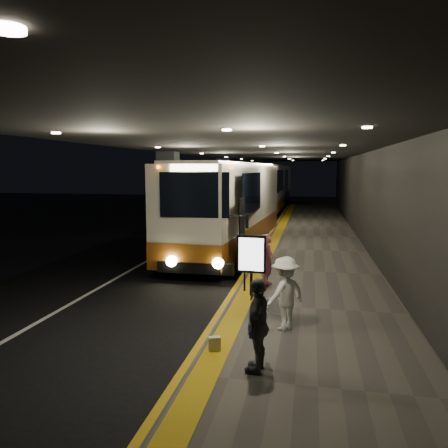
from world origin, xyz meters
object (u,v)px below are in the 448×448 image
(passenger_waiting_grey, at_px, (258,325))
(stanchion_post, at_px, (245,274))
(coach_main, at_px, (230,210))
(passenger_waiting_white, at_px, (285,293))
(passenger_boarding, at_px, (268,260))
(coach_third, at_px, (274,187))
(coach_second, at_px, (263,192))
(info_sign, at_px, (251,255))
(bag_polka, at_px, (275,306))
(bag_plain, at_px, (214,344))

(passenger_waiting_grey, distance_m, stanchion_post, 5.00)
(coach_main, distance_m, passenger_waiting_white, 10.22)
(passenger_waiting_white, distance_m, stanchion_post, 3.12)
(coach_main, relative_size, passenger_boarding, 7.96)
(coach_third, distance_m, passenger_boarding, 32.14)
(coach_third, relative_size, passenger_boarding, 7.96)
(coach_second, distance_m, coach_third, 11.54)
(coach_second, bearing_deg, passenger_waiting_white, -82.07)
(coach_second, bearing_deg, info_sign, -84.02)
(passenger_boarding, distance_m, passenger_waiting_white, 3.74)
(coach_main, height_order, stanchion_post, coach_main)
(coach_main, xyz_separation_m, coach_second, (-0.10, 14.43, 0.04))
(coach_main, distance_m, coach_third, 25.97)
(coach_second, bearing_deg, coach_main, -89.05)
(coach_main, xyz_separation_m, passenger_boarding, (2.29, -6.06, -0.91))
(coach_second, xyz_separation_m, bag_polka, (2.84, -23.13, -1.52))
(coach_second, bearing_deg, passenger_waiting_grey, -83.39)
(passenger_boarding, bearing_deg, stanchion_post, 156.07)
(bag_plain, distance_m, stanchion_post, 4.26)
(passenger_boarding, height_order, info_sign, info_sign)
(coach_main, bearing_deg, coach_third, 94.03)
(passenger_boarding, distance_m, passenger_waiting_grey, 5.76)
(coach_third, relative_size, stanchion_post, 12.21)
(passenger_waiting_white, bearing_deg, info_sign, -113.56)
(coach_main, bearing_deg, bag_plain, -77.42)
(coach_main, relative_size, passenger_waiting_white, 7.60)
(bag_plain, relative_size, info_sign, 0.17)
(coach_third, bearing_deg, coach_second, -88.44)
(passenger_boarding, bearing_deg, coach_third, 14.49)
(passenger_waiting_grey, bearing_deg, info_sign, -163.29)
(passenger_boarding, height_order, bag_polka, passenger_boarding)
(bag_plain, bearing_deg, coach_second, 94.19)
(coach_main, relative_size, coach_third, 1.00)
(coach_third, bearing_deg, info_sign, -85.22)
(bag_polka, bearing_deg, passenger_boarding, 99.64)
(coach_second, xyz_separation_m, passenger_waiting_grey, (2.79, -26.23, -0.89))
(coach_third, bearing_deg, passenger_waiting_white, -83.78)
(coach_third, xyz_separation_m, stanchion_post, (1.93, -32.88, -1.20))
(info_sign, bearing_deg, passenger_waiting_grey, -78.24)
(passenger_waiting_white, relative_size, info_sign, 0.95)
(coach_main, xyz_separation_m, stanchion_post, (1.72, -6.91, -1.18))
(bag_plain, bearing_deg, coach_third, 93.05)
(bag_plain, bearing_deg, coach_main, 99.01)
(passenger_waiting_white, height_order, info_sign, info_sign)
(passenger_boarding, xyz_separation_m, info_sign, (-0.32, -1.29, 0.38))
(coach_third, height_order, info_sign, coach_third)
(passenger_boarding, relative_size, bag_polka, 4.01)
(info_sign, xyz_separation_m, stanchion_post, (-0.25, 0.44, -0.65))
(coach_second, height_order, passenger_waiting_grey, coach_second)
(passenger_boarding, distance_m, bag_plain, 5.16)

